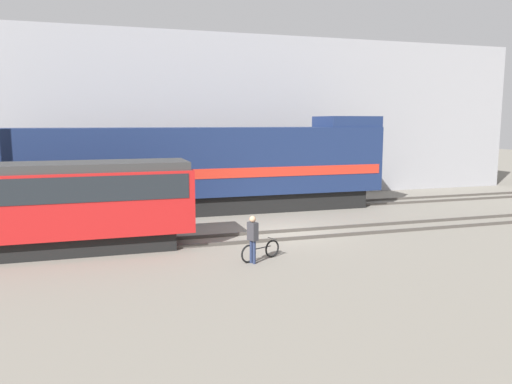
{
  "coord_description": "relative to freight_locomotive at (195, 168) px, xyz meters",
  "views": [
    {
      "loc": [
        -7.69,
        -19.85,
        4.8
      ],
      "look_at": [
        -1.38,
        0.39,
        1.8
      ],
      "focal_mm": 35.0,
      "sensor_mm": 36.0,
      "label": 1
    }
  ],
  "objects": [
    {
      "name": "bicycle",
      "position": [
        0.49,
        -9.64,
        -2.04
      ],
      "size": [
        1.61,
        0.78,
        0.7
      ],
      "color": "black",
      "rests_on": "ground"
    },
    {
      "name": "streetcar",
      "position": [
        -7.1,
        -6.52,
        -0.46
      ],
      "size": [
        11.32,
        2.54,
        3.33
      ],
      "color": "black",
      "rests_on": "ground"
    },
    {
      "name": "building_backdrop",
      "position": [
        2.98,
        7.57,
        2.72
      ],
      "size": [
        41.77,
        6.0,
        10.17
      ],
      "color": "#99999E",
      "rests_on": "ground"
    },
    {
      "name": "freight_locomotive",
      "position": [
        0.0,
        0.0,
        0.0
      ],
      "size": [
        20.72,
        3.04,
        5.09
      ],
      "color": "black",
      "rests_on": "ground"
    },
    {
      "name": "track_far",
      "position": [
        2.98,
        -0.0,
        -2.3
      ],
      "size": [
        60.0,
        1.51,
        0.14
      ],
      "color": "#47423D",
      "rests_on": "ground"
    },
    {
      "name": "ground_plane",
      "position": [
        2.98,
        -5.9,
        -2.37
      ],
      "size": [
        120.0,
        120.0,
        0.0
      ],
      "primitive_type": "plane",
      "color": "slate"
    },
    {
      "name": "person",
      "position": [
        0.11,
        -9.95,
        -1.37
      ],
      "size": [
        0.34,
        0.42,
        1.65
      ],
      "color": "#232D4C",
      "rests_on": "ground"
    },
    {
      "name": "track_near",
      "position": [
        2.98,
        -6.52,
        -2.3
      ],
      "size": [
        60.0,
        1.5,
        0.14
      ],
      "color": "#47423D",
      "rests_on": "ground"
    }
  ]
}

